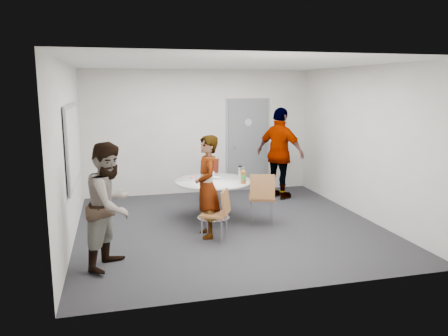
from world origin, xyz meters
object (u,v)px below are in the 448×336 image
object	(u,v)px
whiteboard	(73,145)
chair_near_left	(219,210)
chair_near_right	(262,194)
person_left	(110,205)
chair_far	(212,176)
table	(215,186)
person_main	(207,187)
door	(248,145)
person_right	(280,154)

from	to	relation	value
whiteboard	chair_near_left	bearing A→B (deg)	-21.79
chair_near_right	person_left	world-z (taller)	person_left
chair_far	chair_near_right	bearing A→B (deg)	92.09
chair_near_right	person_left	distance (m)	2.73
chair_near_left	person_left	bearing A→B (deg)	138.16
table	chair_near_left	bearing A→B (deg)	-99.42
whiteboard	person_main	xyz separation A→B (m)	(2.00, -0.62, -0.65)
door	table	distance (m)	2.42
person_left	chair_near_right	bearing A→B (deg)	-36.32
person_main	person_right	size ratio (longest dim) A/B	0.84
door	table	bearing A→B (deg)	-121.38
person_left	chair_near_left	bearing A→B (deg)	-40.76
chair_far	person_right	size ratio (longest dim) A/B	0.46
chair_near_left	chair_far	world-z (taller)	chair_far
table	person_left	xyz separation A→B (m)	(-1.78, -1.69, 0.22)
whiteboard	chair_near_right	bearing A→B (deg)	-5.82
door	whiteboard	xyz separation A→B (m)	(-3.56, -2.28, 0.42)
door	chair_near_right	xyz separation A→B (m)	(-0.55, -2.59, -0.47)
door	chair_near_left	size ratio (longest dim) A/B	2.66
table	person_right	distance (m)	2.02
table	chair_far	size ratio (longest dim) A/B	1.55
whiteboard	person_left	xyz separation A→B (m)	(0.54, -1.44, -0.62)
door	person_right	xyz separation A→B (m)	(0.42, -0.94, -0.07)
table	person_left	distance (m)	2.47
chair_near_right	person_right	world-z (taller)	person_right
door	whiteboard	distance (m)	4.25
whiteboard	chair_near_left	world-z (taller)	whiteboard
door	chair_near_left	distance (m)	3.49
whiteboard	door	bearing A→B (deg)	32.66
chair_near_left	person_right	size ratio (longest dim) A/B	0.42
whiteboard	chair_far	size ratio (longest dim) A/B	2.17
person_main	person_right	distance (m)	2.80
table	chair_near_left	distance (m)	1.13
chair_near_left	chair_near_right	distance (m)	1.04
door	chair_near_right	size ratio (longest dim) A/B	2.33
person_main	person_left	world-z (taller)	person_left
table	chair_near_left	xyz separation A→B (m)	(-0.18, -1.11, -0.12)
person_right	chair_near_right	bearing A→B (deg)	114.57
door	chair_near_left	xyz separation A→B (m)	(-1.42, -3.14, -0.54)
person_left	person_right	world-z (taller)	person_right
chair_near_left	chair_near_right	size ratio (longest dim) A/B	0.88
person_main	person_left	xyz separation A→B (m)	(-1.46, -0.82, 0.02)
whiteboard	chair_far	xyz separation A→B (m)	(2.54, 1.42, -0.92)
table	person_main	xyz separation A→B (m)	(-0.32, -0.87, 0.20)
table	chair_far	xyz separation A→B (m)	(0.21, 1.17, -0.07)
person_main	person_left	size ratio (longest dim) A/B	0.97
person_right	whiteboard	bearing A→B (deg)	73.58
chair_far	person_left	size ratio (longest dim) A/B	0.53
table	chair_near_right	xyz separation A→B (m)	(0.69, -0.56, -0.05)
chair_far	person_left	xyz separation A→B (m)	(-1.99, -2.87, 0.29)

